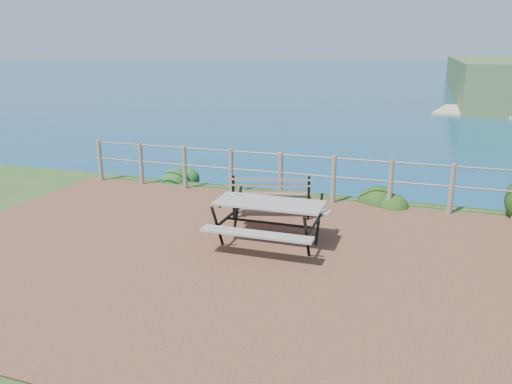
# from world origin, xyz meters

# --- Properties ---
(ground) EXTENTS (10.00, 7.00, 0.12)m
(ground) POSITION_xyz_m (0.00, 0.00, 0.00)
(ground) COLOR brown
(ground) RESTS_ON ground
(ocean) EXTENTS (1200.00, 1200.00, 0.00)m
(ocean) POSITION_xyz_m (0.00, 200.00, 0.00)
(ocean) COLOR #125670
(ocean) RESTS_ON ground
(safety_railing) EXTENTS (9.40, 0.10, 1.00)m
(safety_railing) POSITION_xyz_m (0.00, 3.35, 0.57)
(safety_railing) COLOR #6B5B4C
(safety_railing) RESTS_ON ground
(picnic_table) EXTENTS (1.75, 1.51, 0.74)m
(picnic_table) POSITION_xyz_m (0.61, 0.65, 0.47)
(picnic_table) COLOR gray
(picnic_table) RESTS_ON ground
(park_bench) EXTENTS (1.56, 0.79, 0.86)m
(park_bench) POSITION_xyz_m (0.20, 2.04, 0.57)
(park_bench) COLOR brown
(park_bench) RESTS_ON ground
(shrub_lip_west) EXTENTS (0.71, 0.71, 0.43)m
(shrub_lip_west) POSITION_xyz_m (-2.80, 4.15, 0.00)
(shrub_lip_west) COLOR #205520
(shrub_lip_west) RESTS_ON ground
(shrub_lip_east) EXTENTS (0.78, 0.78, 0.53)m
(shrub_lip_east) POSITION_xyz_m (2.18, 3.70, 0.00)
(shrub_lip_east) COLOR #1A3A11
(shrub_lip_east) RESTS_ON ground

